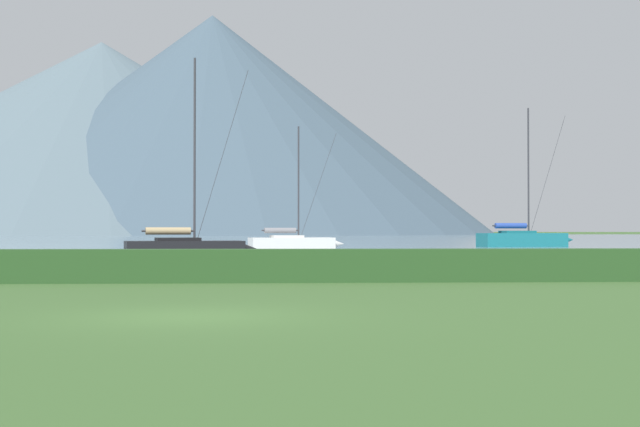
{
  "coord_description": "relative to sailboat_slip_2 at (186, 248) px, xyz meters",
  "views": [
    {
      "loc": [
        1.45,
        -17.02,
        1.61
      ],
      "look_at": [
        6.15,
        62.94,
        2.98
      ],
      "focal_mm": 51.44,
      "sensor_mm": 36.0,
      "label": 1
    }
  ],
  "objects": [
    {
      "name": "distant_hill_far_shoulder",
      "position": [
        -54.59,
        280.57,
        33.65
      ],
      "size": [
        230.66,
        230.66,
        68.54
      ],
      "primitive_type": "cone",
      "color": "slate",
      "rests_on": "ground_plane"
    },
    {
      "name": "ground_plane",
      "position": [
        2.83,
        -32.45,
        -0.62
      ],
      "size": [
        1000.0,
        1000.0,
        0.0
      ],
      "primitive_type": "plane",
      "color": "#3D602D"
    },
    {
      "name": "hedge_line",
      "position": [
        2.83,
        -21.45,
        -0.12
      ],
      "size": [
        80.0,
        1.2,
        1.0
      ],
      "primitive_type": "cube",
      "color": "#284C23",
      "rests_on": "ground_plane"
    },
    {
      "name": "distant_hill_central_peak",
      "position": [
        -14.04,
        262.08,
        36.57
      ],
      "size": [
        189.0,
        189.0,
        74.38
      ],
      "primitive_type": "cone",
      "color": "#425666",
      "rests_on": "ground_plane"
    },
    {
      "name": "sailboat_slip_3",
      "position": [
        6.26,
        18.8,
        -0.01
      ],
      "size": [
        7.36,
        3.34,
        9.31
      ],
      "rotation": [
        0.0,
        0.0,
        0.2
      ],
      "color": "white",
      "rests_on": "harbor_water"
    },
    {
      "name": "sailboat_slip_2",
      "position": [
        0.0,
        0.0,
        0.0
      ],
      "size": [
        7.36,
        3.49,
        10.86
      ],
      "rotation": [
        0.0,
        0.0,
        0.23
      ],
      "color": "black",
      "rests_on": "harbor_water"
    },
    {
      "name": "sailboat_slip_6",
      "position": [
        27.83,
        33.27,
        0.16
      ],
      "size": [
        9.34,
        4.03,
        12.77
      ],
      "rotation": [
        0.0,
        0.0,
        0.17
      ],
      "color": "#19707A",
      "rests_on": "harbor_water"
    },
    {
      "name": "distant_hill_east_ridge",
      "position": [
        -36.03,
        308.21,
        21.36
      ],
      "size": [
        239.28,
        239.28,
        43.96
      ],
      "primitive_type": "cone",
      "color": "#425666",
      "rests_on": "ground_plane"
    },
    {
      "name": "harbor_water",
      "position": [
        2.83,
        104.55,
        -0.62
      ],
      "size": [
        320.0,
        246.0,
        0.0
      ],
      "primitive_type": "cube",
      "color": "gray",
      "rests_on": "ground_plane"
    }
  ]
}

